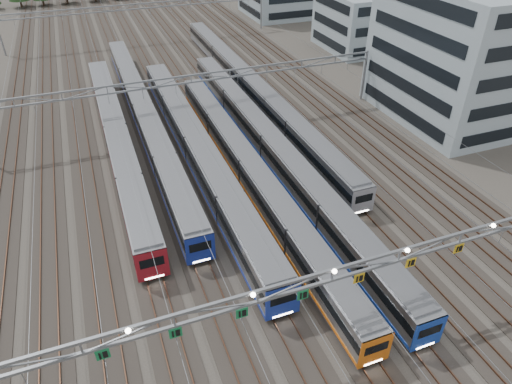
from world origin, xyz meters
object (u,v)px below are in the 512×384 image
object	(u,v)px
train_d	(250,170)
gantry_near	(332,279)
gantry_mid	(192,85)
depot_bldg_south	(463,54)
train_f	(250,86)
depot_bldg_mid	(360,21)
train_b	(144,114)
train_c	(197,148)
train_e	(271,146)
train_a	(117,137)
gantry_far	(140,11)

from	to	relation	value
train_d	gantry_near	size ratio (longest dim) A/B	0.94
gantry_mid	depot_bldg_south	size ratio (longest dim) A/B	2.56
train_f	depot_bldg_south	distance (m)	32.01
train_f	depot_bldg_mid	world-z (taller)	depot_bldg_mid
train_f	gantry_near	distance (m)	48.82
train_b	train_c	distance (m)	13.47
train_b	train_f	world-z (taller)	train_b
gantry_near	depot_bldg_south	xyz separation A→B (m)	(37.57, 30.46, 2.27)
depot_bldg_south	depot_bldg_mid	xyz separation A→B (m)	(4.10, 33.41, -3.79)
train_e	train_a	bearing A→B (deg)	152.90
depot_bldg_mid	gantry_far	bearing A→B (deg)	152.96
train_b	train_c	bearing A→B (deg)	-70.49
gantry_near	depot_bldg_mid	size ratio (longest dim) A/B	3.52
train_f	depot_bldg_mid	bearing A→B (deg)	28.72
gantry_near	gantry_mid	size ratio (longest dim) A/B	1.00
train_a	train_b	distance (m)	7.41
train_b	train_c	world-z (taller)	train_c
train_a	train_b	world-z (taller)	train_a
train_a	train_b	xyz separation A→B (m)	(4.50, 5.89, -0.06)
depot_bldg_mid	train_c	bearing A→B (deg)	-142.26
train_f	depot_bldg_south	xyz separation A→B (m)	(26.27, -16.77, 7.29)
train_d	train_e	size ratio (longest dim) A/B	0.85
train_c	depot_bldg_south	world-z (taller)	depot_bldg_south
train_b	depot_bldg_south	distance (m)	46.48
train_e	train_d	bearing A→B (deg)	-134.86
gantry_mid	train_e	bearing A→B (deg)	-61.82
train_b	train_f	distance (m)	18.58
gantry_far	depot_bldg_mid	xyz separation A→B (m)	(41.62, -21.25, -0.82)
depot_bldg_south	depot_bldg_mid	distance (m)	33.87
depot_bldg_south	depot_bldg_mid	world-z (taller)	depot_bldg_south
train_e	depot_bldg_mid	world-z (taller)	depot_bldg_mid
train_e	train_b	bearing A→B (deg)	131.80
train_d	train_b	bearing A→B (deg)	114.64
train_b	gantry_far	bearing A→B (deg)	80.98
train_a	train_e	distance (m)	20.22
train_b	depot_bldg_mid	xyz separation A→B (m)	(48.37, 21.25, 3.48)
gantry_mid	gantry_near	bearing A→B (deg)	-90.07
train_b	gantry_near	bearing A→B (deg)	-81.06
gantry_near	train_d	bearing A→B (deg)	84.30
train_b	depot_bldg_south	bearing A→B (deg)	-15.36
train_e	gantry_far	world-z (taller)	gantry_far
train_a	train_e	xyz separation A→B (m)	(18.00, -9.21, -0.08)
train_f	gantry_far	distance (m)	39.76
train_a	depot_bldg_mid	size ratio (longest dim) A/B	3.22
gantry_far	train_c	bearing A→B (deg)	-92.33
gantry_mid	depot_bldg_south	xyz separation A→B (m)	(37.52, -9.66, 2.97)
train_c	train_a	bearing A→B (deg)	142.90
train_b	gantry_mid	xyz separation A→B (m)	(6.75, -2.50, 4.30)
train_d	depot_bldg_mid	distance (m)	56.86
train_d	gantry_far	size ratio (longest dim) A/B	0.94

